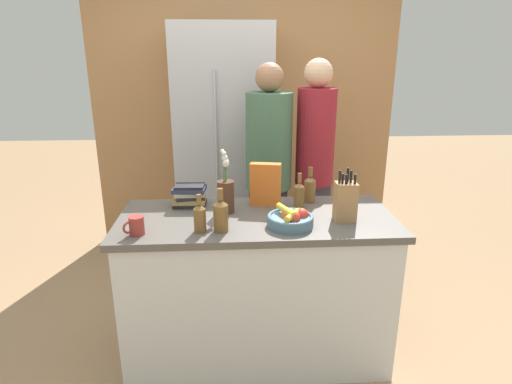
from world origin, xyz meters
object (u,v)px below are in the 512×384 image
object	(u,v)px
knife_block	(345,201)
refrigerator	(224,146)
bottle_water	(299,194)
book_stack	(190,196)
bottle_wine	(200,217)
bottle_oil	(221,215)
person_in_blue	(315,162)
cereal_box	(265,185)
coffee_mug	(136,226)
flower_vase	(226,193)
fruit_bowl	(291,219)
bottle_vinegar	(310,188)
person_at_sink	(269,168)

from	to	relation	value
knife_block	refrigerator	bearing A→B (deg)	114.13
bottle_water	book_stack	bearing A→B (deg)	173.36
bottle_wine	bottle_oil	bearing A→B (deg)	0.15
book_stack	person_in_blue	size ratio (longest dim) A/B	0.12
cereal_box	bottle_wine	world-z (taller)	cereal_box
refrigerator	coffee_mug	distance (m)	1.70
flower_vase	bottle_water	world-z (taller)	flower_vase
knife_block	bottle_oil	distance (m)	0.69
fruit_bowl	bottle_water	size ratio (longest dim) A/B	1.16
coffee_mug	bottle_water	bearing A→B (deg)	20.95
knife_block	bottle_vinegar	xyz separation A→B (m)	(-0.14, 0.31, -0.02)
cereal_box	person_in_blue	size ratio (longest dim) A/B	0.15
refrigerator	person_at_sink	distance (m)	0.72
cereal_box	bottle_water	bearing A→B (deg)	-17.37
fruit_bowl	cereal_box	distance (m)	0.37
bottle_vinegar	book_stack	bearing A→B (deg)	-178.12
cereal_box	bottle_vinegar	size ratio (longest dim) A/B	1.17
bottle_water	cereal_box	bearing A→B (deg)	162.63
refrigerator	knife_block	size ratio (longest dim) A/B	6.82
coffee_mug	bottle_wine	bearing A→B (deg)	3.31
bottle_wine	person_in_blue	size ratio (longest dim) A/B	0.12
person_in_blue	book_stack	bearing A→B (deg)	-170.96
cereal_box	person_at_sink	distance (m)	0.60
book_stack	person_in_blue	xyz separation A→B (m)	(0.88, 0.62, 0.04)
bottle_oil	flower_vase	bearing A→B (deg)	84.88
fruit_bowl	bottle_oil	xyz separation A→B (m)	(-0.37, -0.04, 0.05)
coffee_mug	fruit_bowl	bearing A→B (deg)	4.51
bottle_oil	bottle_wine	bearing A→B (deg)	-179.85
flower_vase	person_in_blue	world-z (taller)	person_in_blue
fruit_bowl	bottle_water	xyz separation A→B (m)	(0.09, 0.28, 0.04)
coffee_mug	bottle_water	distance (m)	0.96
cereal_box	person_in_blue	distance (m)	0.76
book_stack	person_at_sink	world-z (taller)	person_at_sink
book_stack	bottle_wine	world-z (taller)	bottle_wine
cereal_box	bottle_oil	world-z (taller)	cereal_box
bottle_vinegar	fruit_bowl	bearing A→B (deg)	-114.19
knife_block	bottle_wine	xyz separation A→B (m)	(-0.79, -0.11, -0.03)
coffee_mug	book_stack	distance (m)	0.48
refrigerator	bottle_wine	distance (m)	1.62
knife_block	bottle_oil	xyz separation A→B (m)	(-0.68, -0.11, -0.02)
bottle_oil	bottle_water	world-z (taller)	bottle_oil
book_stack	bottle_vinegar	world-z (taller)	bottle_vinegar
bottle_vinegar	knife_block	bearing A→B (deg)	-66.10
fruit_bowl	bottle_vinegar	bearing A→B (deg)	65.81
bottle_wine	refrigerator	bearing A→B (deg)	85.90
refrigerator	cereal_box	size ratio (longest dim) A/B	7.72
bottle_oil	cereal_box	bearing A→B (deg)	55.51
knife_block	flower_vase	xyz separation A→B (m)	(-0.66, 0.17, 0.00)
coffee_mug	bottle_water	world-z (taller)	bottle_water
fruit_bowl	person_in_blue	bearing A→B (deg)	72.06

